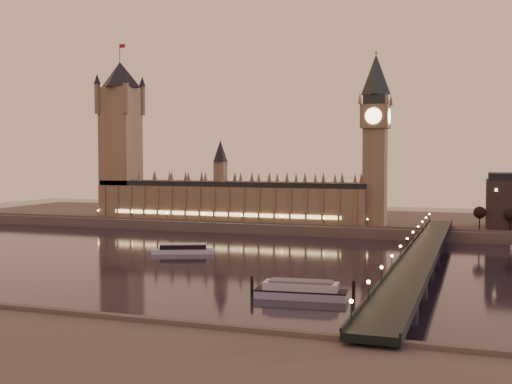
% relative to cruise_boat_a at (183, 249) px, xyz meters
% --- Properties ---
extents(ground, '(700.00, 700.00, 0.00)m').
position_rel_cruise_boat_a_xyz_m(ground, '(22.36, -16.01, -2.12)').
color(ground, black).
rests_on(ground, ground).
extents(far_embankment, '(560.00, 130.00, 6.00)m').
position_rel_cruise_boat_a_xyz_m(far_embankment, '(52.36, 148.99, 0.88)').
color(far_embankment, '#423D35').
rests_on(far_embankment, ground).
extents(palace_of_westminster, '(180.00, 26.62, 52.00)m').
position_rel_cruise_boat_a_xyz_m(palace_of_westminster, '(-17.77, 104.99, 19.58)').
color(palace_of_westminster, brown).
rests_on(palace_of_westminster, ground).
extents(victoria_tower, '(31.68, 31.68, 118.00)m').
position_rel_cruise_boat_a_xyz_m(victoria_tower, '(-97.64, 104.99, 63.66)').
color(victoria_tower, brown).
rests_on(victoria_tower, ground).
extents(big_ben, '(17.68, 17.68, 104.00)m').
position_rel_cruise_boat_a_xyz_m(big_ben, '(76.35, 104.98, 61.83)').
color(big_ben, brown).
rests_on(big_ben, ground).
extents(westminster_bridge, '(13.20, 260.00, 15.30)m').
position_rel_cruise_boat_a_xyz_m(westminster_bridge, '(113.97, -16.01, 3.39)').
color(westminster_bridge, black).
rests_on(westminster_bridge, ground).
extents(bare_tree_0, '(6.67, 6.67, 13.57)m').
position_rel_cruise_boat_a_xyz_m(bare_tree_0, '(137.50, 92.99, 14.02)').
color(bare_tree_0, black).
rests_on(bare_tree_0, ground).
extents(cruise_boat_a, '(30.34, 17.58, 4.82)m').
position_rel_cruise_boat_a_xyz_m(cruise_boat_a, '(0.00, 0.00, 0.00)').
color(cruise_boat_a, silver).
rests_on(cruise_boat_a, ground).
extents(moored_barge, '(35.09, 11.68, 6.47)m').
position_rel_cruise_boat_a_xyz_m(moored_barge, '(80.40, -77.13, 0.60)').
color(moored_barge, '#8E9DB4').
rests_on(moored_barge, ground).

